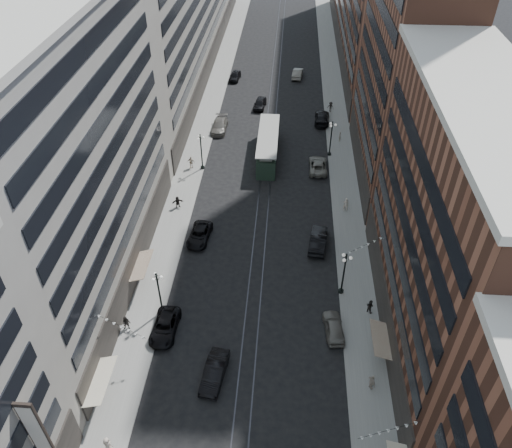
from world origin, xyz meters
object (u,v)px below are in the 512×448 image
(lamppost_se_far, at_px, (344,272))
(pedestrian_5, at_px, (178,202))
(pedestrian_1, at_px, (108,445))
(pedestrian_extra_0, at_px, (340,137))
(pedestrian_2, at_px, (127,323))
(car_8, at_px, (219,126))
(pedestrian_4, at_px, (372,382))
(car_7, at_px, (199,235))
(car_11, at_px, (318,165))
(pedestrian_7, at_px, (370,306))
(car_13, at_px, (260,104))
(lamppost_se_mid, at_px, (331,137))
(car_10, at_px, (318,240))
(lamppost_sw_far, at_px, (159,292))
(lamppost_sw_mid, at_px, (201,151))
(car_4, at_px, (334,327))
(car_9, at_px, (235,76))
(pedestrian_8, at_px, (346,204))
(pedestrian_6, at_px, (191,162))
(car_12, at_px, (322,118))
(pedestrian_9, at_px, (331,107))
(car_2, at_px, (165,327))
(streetcar, at_px, (268,147))
(car_5, at_px, (214,372))
(car_14, at_px, (298,73))

(lamppost_se_far, height_order, pedestrian_5, lamppost_se_far)
(pedestrian_1, distance_m, pedestrian_extra_0, 55.04)
(pedestrian_2, height_order, car_8, pedestrian_2)
(pedestrian_4, relative_size, car_7, 0.34)
(car_11, bearing_deg, pedestrian_7, 100.18)
(pedestrian_4, xyz_separation_m, car_13, (-13.30, 54.62, -0.23))
(lamppost_se_mid, height_order, car_10, lamppost_se_mid)
(car_13, bearing_deg, car_7, -91.43)
(pedestrian_extra_0, bearing_deg, lamppost_se_mid, -27.22)
(lamppost_sw_far, xyz_separation_m, pedestrian_5, (-1.78, 17.64, -2.15))
(lamppost_sw_mid, bearing_deg, car_8, 85.12)
(lamppost_sw_far, bearing_deg, car_4, -4.29)
(lamppost_se_mid, xyz_separation_m, car_9, (-16.97, 26.89, -2.33))
(pedestrian_8, bearing_deg, pedestrian_extra_0, -86.09)
(car_7, relative_size, car_10, 0.95)
(pedestrian_6, bearing_deg, pedestrian_5, 94.61)
(pedestrian_5, bearing_deg, car_12, 31.21)
(pedestrian_2, xyz_separation_m, pedestrian_7, (24.04, 3.95, -0.05))
(pedestrian_6, bearing_deg, pedestrian_7, 137.29)
(pedestrian_9, bearing_deg, lamppost_sw_far, -89.15)
(pedestrian_7, bearing_deg, lamppost_sw_far, 45.86)
(car_2, distance_m, pedestrian_1, 12.32)
(car_10, height_order, pedestrian_5, car_10)
(pedestrian_4, bearing_deg, car_10, -11.06)
(pedestrian_6, bearing_deg, pedestrian_2, 93.06)
(pedestrian_2, bearing_deg, streetcar, 66.69)
(car_7, height_order, pedestrian_9, pedestrian_9)
(car_11, bearing_deg, car_2, 63.06)
(car_13, relative_size, pedestrian_7, 2.86)
(car_5, relative_size, car_9, 1.09)
(car_12, xyz_separation_m, car_13, (-10.60, 4.57, -0.04))
(car_7, bearing_deg, car_5, -71.60)
(pedestrian_1, distance_m, pedestrian_5, 32.19)
(car_12, xyz_separation_m, pedestrian_extra_0, (2.54, -6.40, 0.12))
(car_4, bearing_deg, car_7, -46.47)
(pedestrian_2, height_order, pedestrian_5, pedestrian_2)
(lamppost_se_mid, height_order, pedestrian_9, lamppost_se_mid)
(pedestrian_6, relative_size, pedestrian_8, 0.97)
(lamppost_se_mid, bearing_deg, car_7, -128.87)
(car_8, relative_size, car_12, 0.99)
(lamppost_se_mid, bearing_deg, pedestrian_7, -84.96)
(pedestrian_1, bearing_deg, lamppost_se_far, -125.90)
(car_5, height_order, car_7, car_5)
(pedestrian_1, height_order, car_10, pedestrian_1)
(lamppost_se_far, xyz_separation_m, pedestrian_1, (-19.56, -18.54, -2.09))
(car_5, relative_size, car_14, 0.98)
(car_7, distance_m, pedestrian_9, 38.65)
(car_13, bearing_deg, car_4, -71.40)
(pedestrian_2, relative_size, pedestrian_5, 1.08)
(pedestrian_2, bearing_deg, car_8, 81.09)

